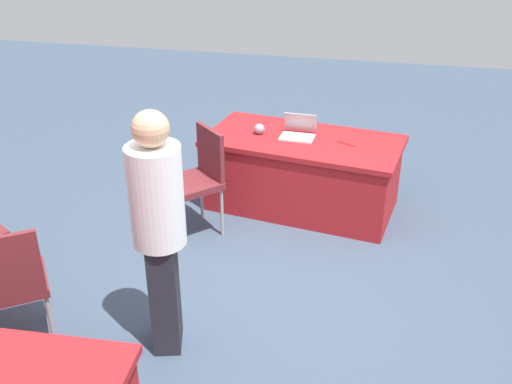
{
  "coord_description": "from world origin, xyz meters",
  "views": [
    {
      "loc": [
        -0.92,
        3.67,
        2.86
      ],
      "look_at": [
        -0.08,
        -0.0,
        0.9
      ],
      "focal_mm": 41.48,
      "sensor_mm": 36.0,
      "label": 1
    }
  ],
  "objects_px": {
    "chair_by_pillar": "(199,174)",
    "person_presenter": "(159,225)",
    "laptop_silver": "(298,133)",
    "chair_near_front": "(11,280)",
    "table_foreground": "(302,173)",
    "scissors_red": "(346,143)",
    "yarn_ball": "(259,129)"
  },
  "relations": [
    {
      "from": "chair_near_front",
      "to": "yarn_ball",
      "type": "height_order",
      "value": "chair_near_front"
    },
    {
      "from": "table_foreground",
      "to": "laptop_silver",
      "type": "height_order",
      "value": "laptop_silver"
    },
    {
      "from": "chair_near_front",
      "to": "table_foreground",
      "type": "bearing_deg",
      "value": 21.75
    },
    {
      "from": "laptop_silver",
      "to": "yarn_ball",
      "type": "distance_m",
      "value": 0.38
    },
    {
      "from": "person_presenter",
      "to": "yarn_ball",
      "type": "height_order",
      "value": "person_presenter"
    },
    {
      "from": "laptop_silver",
      "to": "scissors_red",
      "type": "distance_m",
      "value": 0.47
    },
    {
      "from": "scissors_red",
      "to": "chair_near_front",
      "type": "bearing_deg",
      "value": -99.83
    },
    {
      "from": "scissors_red",
      "to": "table_foreground",
      "type": "bearing_deg",
      "value": -155.64
    },
    {
      "from": "person_presenter",
      "to": "laptop_silver",
      "type": "bearing_deg",
      "value": -29.5
    },
    {
      "from": "chair_by_pillar",
      "to": "scissors_red",
      "type": "distance_m",
      "value": 1.4
    },
    {
      "from": "laptop_silver",
      "to": "scissors_red",
      "type": "xyz_separation_m",
      "value": [
        -0.47,
        0.08,
        -0.04
      ]
    },
    {
      "from": "table_foreground",
      "to": "chair_near_front",
      "type": "relative_size",
      "value": 2.01
    },
    {
      "from": "yarn_ball",
      "to": "scissors_red",
      "type": "distance_m",
      "value": 0.84
    },
    {
      "from": "laptop_silver",
      "to": "scissors_red",
      "type": "relative_size",
      "value": 1.84
    },
    {
      "from": "chair_near_front",
      "to": "scissors_red",
      "type": "xyz_separation_m",
      "value": [
        -1.96,
        -2.41,
        0.17
      ]
    },
    {
      "from": "chair_near_front",
      "to": "person_presenter",
      "type": "bearing_deg",
      "value": -20.63
    },
    {
      "from": "table_foreground",
      "to": "chair_near_front",
      "type": "bearing_deg",
      "value": 57.61
    },
    {
      "from": "table_foreground",
      "to": "person_presenter",
      "type": "bearing_deg",
      "value": 74.8
    },
    {
      "from": "chair_by_pillar",
      "to": "laptop_silver",
      "type": "height_order",
      "value": "chair_by_pillar"
    },
    {
      "from": "table_foreground",
      "to": "scissors_red",
      "type": "distance_m",
      "value": 0.55
    },
    {
      "from": "table_foreground",
      "to": "yarn_ball",
      "type": "relative_size",
      "value": 19.01
    },
    {
      "from": "person_presenter",
      "to": "laptop_silver",
      "type": "distance_m",
      "value": 2.3
    },
    {
      "from": "chair_by_pillar",
      "to": "person_presenter",
      "type": "xyz_separation_m",
      "value": [
        -0.24,
        1.52,
        0.39
      ]
    },
    {
      "from": "person_presenter",
      "to": "chair_by_pillar",
      "type": "bearing_deg",
      "value": -6.97
    },
    {
      "from": "chair_near_front",
      "to": "laptop_silver",
      "type": "relative_size",
      "value": 2.92
    },
    {
      "from": "table_foreground",
      "to": "person_presenter",
      "type": "xyz_separation_m",
      "value": [
        0.59,
        2.19,
        0.6
      ]
    },
    {
      "from": "chair_by_pillar",
      "to": "laptop_silver",
      "type": "xyz_separation_m",
      "value": [
        -0.78,
        -0.71,
        0.19
      ]
    },
    {
      "from": "chair_by_pillar",
      "to": "table_foreground",
      "type": "bearing_deg",
      "value": -97.82
    },
    {
      "from": "person_presenter",
      "to": "yarn_ball",
      "type": "distance_m",
      "value": 2.22
    },
    {
      "from": "chair_by_pillar",
      "to": "person_presenter",
      "type": "relative_size",
      "value": 0.57
    },
    {
      "from": "yarn_ball",
      "to": "person_presenter",
      "type": "bearing_deg",
      "value": 85.9
    },
    {
      "from": "chair_by_pillar",
      "to": "yarn_ball",
      "type": "distance_m",
      "value": 0.82
    }
  ]
}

